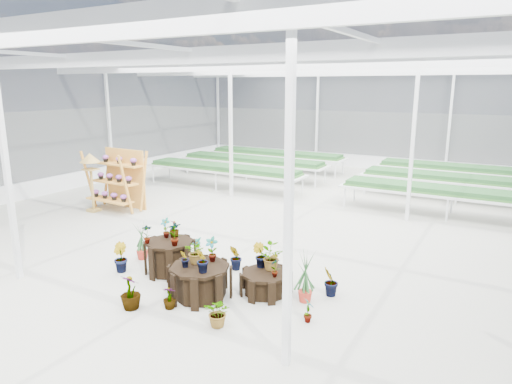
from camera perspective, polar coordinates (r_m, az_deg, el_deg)
The scene contains 10 objects.
ground_plane at distance 11.29m, azimuth -1.13°, elevation -6.53°, with size 24.00×24.00×0.00m, color gray.
greenhouse_shell at distance 10.74m, azimuth -1.18°, elevation 4.84°, with size 18.00×24.00×4.50m, color white, non-canonical shape.
steel_frame at distance 10.74m, azimuth -1.18°, elevation 4.84°, with size 18.00×24.00×4.50m, color silver, non-canonical shape.
nursery_benches at distance 17.55m, azimuth 10.92°, elevation 1.80°, with size 16.00×7.00×0.84m, color silver, non-canonical shape.
plinth_tall at distance 9.70m, azimuth -10.66°, elevation -7.97°, with size 1.01×1.01×0.69m, color black.
plinth_mid at distance 8.59m, azimuth -7.00°, elevation -11.03°, with size 1.14×1.14×0.60m, color black.
plinth_low at distance 8.67m, azimuth 1.26°, elevation -11.30°, with size 0.95×0.95×0.43m, color black.
shelf_rack at distance 14.83m, azimuth -17.12°, elevation 1.41°, with size 1.77×0.94×1.87m, color #C98832, non-canonical shape.
bird_table at distance 14.82m, azimuth -19.84°, elevation 1.11°, with size 0.43×0.43×1.82m, color #A3823D, non-canonical shape.
nursery_plants at distance 8.90m, azimuth -5.50°, elevation -8.77°, with size 4.69×2.82×1.19m.
Camera 1 is at (5.42, -9.14, 3.80)m, focal length 32.00 mm.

